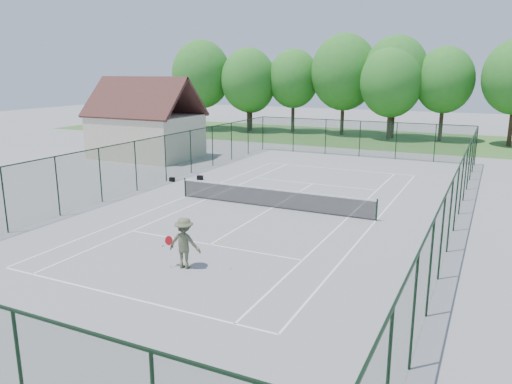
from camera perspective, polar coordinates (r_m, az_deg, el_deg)
ground at (r=26.49m, az=1.89°, el=-1.81°), size 140.00×140.00×0.00m
grass_far at (r=54.79m, az=14.84°, el=5.84°), size 80.00×16.00×0.01m
court_lines at (r=26.49m, az=1.89°, el=-1.80°), size 11.05×23.85×0.01m
tennis_net at (r=26.34m, az=1.90°, el=-0.60°), size 11.08×0.08×1.10m
fence_enclosure at (r=26.12m, az=1.92°, el=1.49°), size 18.05×36.05×3.02m
utility_building at (r=42.67m, az=-12.53°, el=8.06°), size 8.60×6.27×6.63m
tree_line_far at (r=54.34m, az=15.23°, el=12.10°), size 39.40×6.40×9.70m
sports_bag_a at (r=33.15m, az=-9.57°, el=1.42°), size 0.37×0.24×0.28m
sports_bag_b at (r=33.41m, az=-6.42°, el=1.64°), size 0.41×0.28×0.30m
tennis_player at (r=18.50m, az=-8.18°, el=-5.78°), size 2.21×0.95×1.92m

